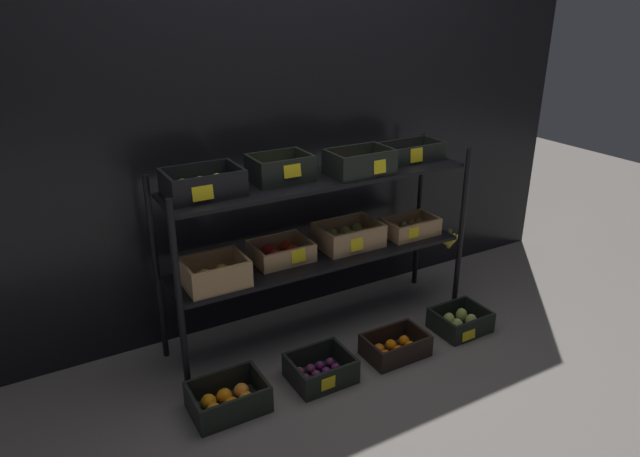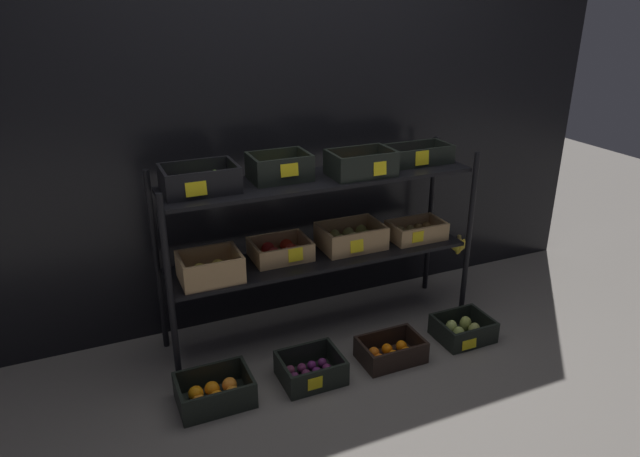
% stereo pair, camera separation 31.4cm
% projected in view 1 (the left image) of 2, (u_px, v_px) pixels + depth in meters
% --- Properties ---
extents(ground_plane, '(10.00, 10.00, 0.00)m').
position_uv_depth(ground_plane, '(320.00, 330.00, 3.39)').
color(ground_plane, '#605B56').
extents(storefront_wall, '(4.11, 0.12, 2.09)m').
position_uv_depth(storefront_wall, '(286.00, 142.00, 3.32)').
color(storefront_wall, black).
rests_on(storefront_wall, ground_plane).
extents(display_rack, '(1.85, 0.43, 1.08)m').
position_uv_depth(display_rack, '(317.00, 216.00, 3.12)').
color(display_rack, black).
rests_on(display_rack, ground_plane).
extents(crate_ground_orange, '(0.36, 0.25, 0.14)m').
position_uv_depth(crate_ground_orange, '(228.00, 400.00, 2.73)').
color(crate_ground_orange, black).
rests_on(crate_ground_orange, ground_plane).
extents(crate_ground_plum, '(0.31, 0.27, 0.13)m').
position_uv_depth(crate_ground_plum, '(321.00, 371.00, 2.95)').
color(crate_ground_plum, black).
rests_on(crate_ground_plum, ground_plane).
extents(crate_ground_tangerine, '(0.34, 0.23, 0.12)m').
position_uv_depth(crate_ground_tangerine, '(395.00, 347.00, 3.15)').
color(crate_ground_tangerine, black).
rests_on(crate_ground_tangerine, ground_plane).
extents(crate_ground_pear, '(0.31, 0.26, 0.13)m').
position_uv_depth(crate_ground_pear, '(460.00, 322.00, 3.38)').
color(crate_ground_pear, black).
rests_on(crate_ground_pear, ground_plane).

